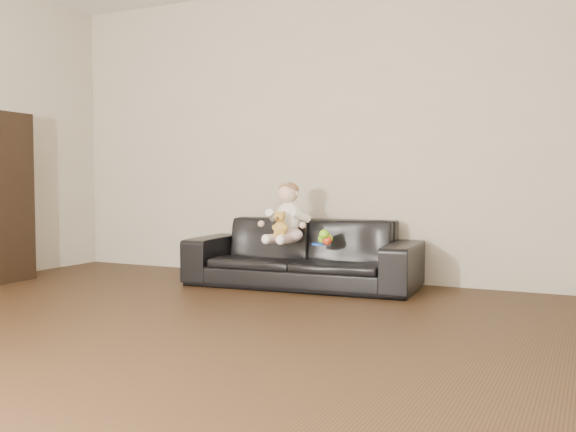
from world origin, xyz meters
The scene contains 8 objects.
floor centered at (0.00, 0.00, 0.00)m, with size 5.50×5.50×0.00m, color #332012.
wall_back centered at (0.00, 2.75, 1.30)m, with size 5.00×5.00×0.00m, color #BEB49F.
sofa centered at (0.17, 2.25, 0.27)m, with size 1.88×0.73×0.55m, color black.
baby centered at (0.08, 2.15, 0.58)m, with size 0.34×0.42×0.49m.
teddy_bear centered at (0.09, 2.00, 0.52)m, with size 0.11×0.12×0.21m.
toy_green centered at (0.40, 2.17, 0.41)m, with size 0.12×0.14×0.10m, color #7FD919.
toy_rattle centered at (0.44, 2.12, 0.40)m, with size 0.08×0.08×0.08m, color red.
toy_blue_disc centered at (0.37, 2.11, 0.37)m, with size 0.11×0.11×0.02m, color blue.
Camera 1 is at (2.33, -2.51, 0.87)m, focal length 40.00 mm.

